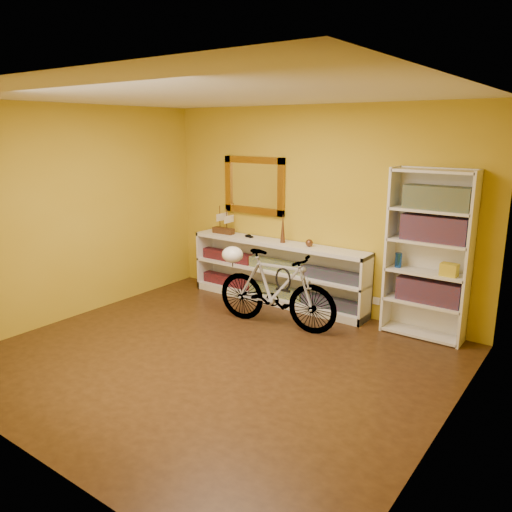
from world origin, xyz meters
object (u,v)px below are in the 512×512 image
Objects in this scene: console_unit at (277,272)px; bicycle at (276,289)px; bookcase at (428,255)px; helmet at (233,255)px.

console_unit is 0.85m from bicycle.
bookcase is 2.27m from helmet.
bookcase is 7.13× the size of helmet.
bicycle is at bearing -153.88° from bookcase.
helmet is at bearing 90.00° from bicycle.
console_unit is at bearing 80.34° from helmet.
bicycle is (0.46, -0.72, 0.04)m from console_unit.
bookcase is at bearing 21.04° from helmet.
bicycle is at bearing 6.64° from helmet.
bookcase reaches higher than helmet.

